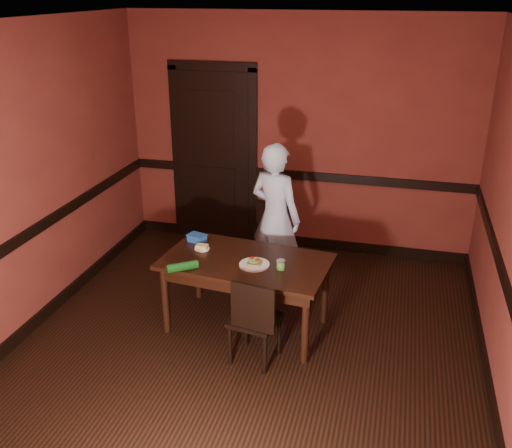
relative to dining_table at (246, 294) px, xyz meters
The scene contains 21 objects.
floor 0.51m from the dining_table, 75.37° to the right, with size 4.00×4.50×0.01m, color black.
ceiling 2.39m from the dining_table, 75.37° to the right, with size 4.00×4.50×0.01m, color silver.
wall_back 2.14m from the dining_table, 87.09° to the left, with size 4.00×0.02×2.70m, color maroon.
wall_front 2.81m from the dining_table, 87.90° to the right, with size 4.00×0.02×2.70m, color maroon.
wall_left 2.18m from the dining_table, 169.09° to the right, with size 0.02×4.50×2.70m, color maroon.
dado_back 1.95m from the dining_table, 87.06° to the left, with size 4.00×0.03×0.10m, color black.
dado_left 2.00m from the dining_table, 169.01° to the right, with size 0.03×4.50×0.10m, color black.
dado_right 2.18m from the dining_table, 10.00° to the right, with size 0.03×4.50×0.10m, color black.
baseboard_back 1.89m from the dining_table, 87.06° to the left, with size 4.00×0.03×0.12m, color black.
baseboard_left 1.95m from the dining_table, 169.01° to the right, with size 0.03×4.50×0.12m, color black.
baseboard_right 2.13m from the dining_table, 10.00° to the right, with size 0.03×4.50×0.12m, color black.
door 2.19m from the dining_table, 116.06° to the left, with size 1.05×0.07×2.20m.
dining_table is the anchor object (origin of this frame).
chair_far 0.89m from the dining_table, 86.24° to the left, with size 0.39×0.39×0.84m, color black, non-canonical shape.
chair_near 0.51m from the dining_table, 66.35° to the right, with size 0.37×0.37×0.80m, color black, non-canonical shape.
person 0.95m from the dining_table, 85.08° to the left, with size 0.56×0.37×1.54m, color silver.
sandwich_plate 0.39m from the dining_table, 41.69° to the right, with size 0.26×0.26×0.07m.
sauce_jar 0.53m from the dining_table, 16.99° to the right, with size 0.07×0.07×0.09m.
cheese_saucer 0.59m from the dining_table, 166.41° to the left, with size 0.14×0.14×0.04m.
food_tub 0.72m from the dining_table, 154.86° to the left, with size 0.20×0.17×0.07m.
wrapped_veg 0.69m from the dining_table, 144.62° to the right, with size 0.08×0.08×0.27m, color #104112.
Camera 1 is at (1.13, -4.00, 2.94)m, focal length 40.00 mm.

